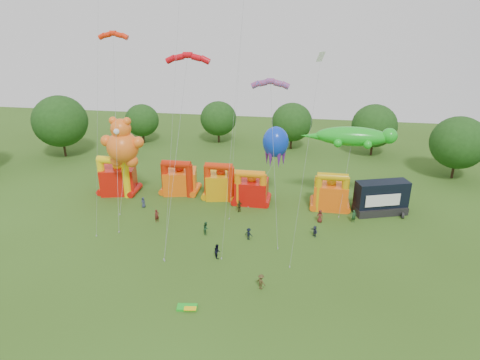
# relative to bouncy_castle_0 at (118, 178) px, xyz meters

# --- Properties ---
(ground) EXTENTS (160.00, 160.00, 0.00)m
(ground) POSITION_rel_bouncy_castle_0_xyz_m (18.29, -26.65, -2.50)
(ground) COLOR #2E4C15
(ground) RESTS_ON ground
(tree_ring) EXTENTS (119.95, 122.01, 12.07)m
(tree_ring) POSITION_rel_bouncy_castle_0_xyz_m (17.15, -26.05, 3.76)
(tree_ring) COLOR #352314
(tree_ring) RESTS_ON ground
(bouncy_castle_0) EXTENTS (5.98, 5.22, 6.58)m
(bouncy_castle_0) POSITION_rel_bouncy_castle_0_xyz_m (0.00, 0.00, 0.00)
(bouncy_castle_0) COLOR red
(bouncy_castle_0) RESTS_ON ground
(bouncy_castle_1) EXTENTS (5.77, 4.98, 5.85)m
(bouncy_castle_1) POSITION_rel_bouncy_castle_0_xyz_m (9.63, 1.66, -0.27)
(bouncy_castle_1) COLOR #FA620D
(bouncy_castle_1) RESTS_ON ground
(bouncy_castle_2) EXTENTS (5.29, 4.55, 6.14)m
(bouncy_castle_2) POSITION_rel_bouncy_castle_0_xyz_m (16.47, 0.78, -0.15)
(bouncy_castle_2) COLOR orange
(bouncy_castle_2) RESTS_ON ground
(bouncy_castle_3) EXTENTS (4.82, 3.88, 5.69)m
(bouncy_castle_3) POSITION_rel_bouncy_castle_0_xyz_m (21.40, -0.38, -0.32)
(bouncy_castle_3) COLOR red
(bouncy_castle_3) RESTS_ON ground
(bouncy_castle_4) EXTENTS (4.93, 3.98, 5.99)m
(bouncy_castle_4) POSITION_rel_bouncy_castle_0_xyz_m (33.10, -0.30, -0.21)
(bouncy_castle_4) COLOR #FF5E0D
(bouncy_castle_4) RESTS_ON ground
(stage_trailer) EXTENTS (7.94, 5.02, 4.87)m
(stage_trailer) POSITION_rel_bouncy_castle_0_xyz_m (40.20, -0.72, -0.16)
(stage_trailer) COLOR black
(stage_trailer) RESTS_ON ground
(teddy_bear_kite) EXTENTS (6.50, 6.79, 13.36)m
(teddy_bear_kite) POSITION_rel_bouncy_castle_0_xyz_m (2.87, -3.27, 6.00)
(teddy_bear_kite) COLOR orange
(teddy_bear_kite) RESTS_ON ground
(gecko_kite) EXTENTS (13.26, 6.19, 12.35)m
(gecko_kite) POSITION_rel_bouncy_castle_0_xyz_m (35.24, 0.04, 6.44)
(gecko_kite) COLOR green
(gecko_kite) RESTS_ON ground
(octopus_kite) EXTENTS (5.55, 5.28, 11.71)m
(octopus_kite) POSITION_rel_bouncy_castle_0_xyz_m (23.77, 0.40, 3.48)
(octopus_kite) COLOR #0D34C6
(octopus_kite) RESTS_ON ground
(parafoil_kites) EXTENTS (26.11, 16.40, 25.37)m
(parafoil_kites) POSITION_rel_bouncy_castle_0_xyz_m (9.88, -9.45, 9.30)
(parafoil_kites) COLOR red
(parafoil_kites) RESTS_ON ground
(diamond_kites) EXTENTS (27.85, 18.29, 43.40)m
(diamond_kites) POSITION_rel_bouncy_castle_0_xyz_m (16.94, -10.49, 14.42)
(diamond_kites) COLOR red
(diamond_kites) RESTS_ON ground
(folded_kite_bundle) EXTENTS (2.12, 1.31, 0.31)m
(folded_kite_bundle) POSITION_rel_bouncy_castle_0_xyz_m (18.43, -25.62, -2.36)
(folded_kite_bundle) COLOR green
(folded_kite_bundle) RESTS_ON ground
(spectator_0) EXTENTS (0.89, 0.70, 1.59)m
(spectator_0) POSITION_rel_bouncy_castle_0_xyz_m (5.78, -4.42, -1.70)
(spectator_0) COLOR #2B3248
(spectator_0) RESTS_ON ground
(spectator_1) EXTENTS (0.78, 0.80, 1.86)m
(spectator_1) POSITION_rel_bouncy_castle_0_xyz_m (9.32, -8.52, -1.57)
(spectator_1) COLOR #531C17
(spectator_1) RESTS_ON ground
(spectator_2) EXTENTS (0.86, 0.99, 1.75)m
(spectator_2) POSITION_rel_bouncy_castle_0_xyz_m (16.83, -10.74, -1.62)
(spectator_2) COLOR #1C4625
(spectator_2) RESTS_ON ground
(spectator_3) EXTENTS (1.19, 0.95, 1.61)m
(spectator_3) POSITION_rel_bouncy_castle_0_xyz_m (22.54, -11.29, -1.69)
(spectator_3) COLOR black
(spectator_3) RESTS_ON ground
(spectator_4) EXTENTS (1.07, 1.07, 1.82)m
(spectator_4) POSITION_rel_bouncy_castle_0_xyz_m (20.10, -3.66, -1.59)
(spectator_4) COLOR #3A3617
(spectator_4) RESTS_ON ground
(spectator_5) EXTENTS (1.15, 1.43, 1.52)m
(spectator_5) POSITION_rel_bouncy_castle_0_xyz_m (30.88, -9.16, -1.74)
(spectator_5) COLOR #23273B
(spectator_5) RESTS_ON ground
(spectator_6) EXTENTS (1.00, 0.77, 1.83)m
(spectator_6) POSITION_rel_bouncy_castle_0_xyz_m (31.60, -5.05, -1.58)
(spectator_6) COLOR #5D211A
(spectator_6) RESTS_ON ground
(spectator_7) EXTENTS (0.79, 0.68, 1.83)m
(spectator_7) POSITION_rel_bouncy_castle_0_xyz_m (36.21, -4.34, -1.58)
(spectator_7) COLOR #19401E
(spectator_7) RESTS_ON ground
(spectator_8) EXTENTS (1.00, 1.08, 1.79)m
(spectator_8) POSITION_rel_bouncy_castle_0_xyz_m (19.44, -16.07, -1.60)
(spectator_8) COLOR black
(spectator_8) RESTS_ON ground
(spectator_9) EXTENTS (1.30, 1.18, 1.75)m
(spectator_9) POSITION_rel_bouncy_castle_0_xyz_m (25.26, -21.26, -1.62)
(spectator_9) COLOR #42361A
(spectator_9) RESTS_ON ground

